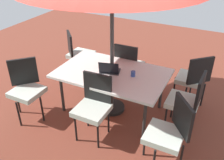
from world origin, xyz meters
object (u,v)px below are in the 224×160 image
chair_northwest (169,131)px  cup (133,74)px  chair_west (188,99)px  laptop (110,70)px  chair_south (128,64)px  chair_north (94,104)px  chair_northeast (26,87)px  chair_southwest (193,77)px  chair_southeast (78,52)px  dining_table (112,75)px

chair_northwest → cup: size_ratio=11.39×
chair_west → laptop: chair_west is taller
chair_south → chair_northwest: (-1.18, 1.46, 0.00)m
chair_northwest → chair_west: 0.79m
chair_north → cup: 0.81m
chair_northeast → chair_northwest: same height
chair_southwest → laptop: 1.45m
laptop → chair_southwest: bearing=-162.2°
chair_southeast → chair_north: bearing=176.6°
chair_north → chair_west: (-1.18, -0.73, 0.00)m
chair_south → chair_west: same height
chair_northwest → chair_west: same height
chair_northeast → laptop: (-1.13, -0.72, 0.23)m
chair_southeast → laptop: 1.39m
chair_northwest → chair_southeast: bearing=-161.0°
chair_southwest → laptop: chair_southwest is taller
dining_table → chair_south: 0.73m
chair_southwest → chair_southeast: same height
chair_south → chair_west: bearing=150.8°
chair_south → chair_southeast: (1.15, -0.03, 0.00)m
dining_table → chair_south: (0.01, -0.71, -0.13)m
chair_southwest → chair_southeast: (2.33, 0.01, 0.00)m
chair_west → cup: 0.90m
dining_table → chair_southwest: chair_southwest is taller
chair_north → chair_south: 1.40m
laptop → chair_southeast: bearing=-50.0°
dining_table → cup: (-0.35, -0.03, 0.09)m
chair_northeast → chair_northwest: size_ratio=1.00×
chair_northeast → laptop: size_ratio=2.62×
laptop → chair_northwest: bearing=133.8°
chair_southwest → chair_northwest: same height
chair_south → chair_southeast: 1.15m
chair_north → chair_northeast: bearing=-179.7°
dining_table → chair_northeast: bearing=32.8°
dining_table → laptop: bearing=45.2°
chair_west → cup: (0.87, 0.02, 0.23)m
cup → laptop: bearing=9.3°
cup → chair_west: bearing=-179.0°
chair_west → cup: size_ratio=11.39×
chair_southwest → laptop: (1.20, 0.79, 0.23)m
cup → chair_southwest: bearing=-138.5°
chair_south → cup: size_ratio=11.39×
chair_southwest → chair_west: bearing=50.6°
chair_northwest → cup: bearing=-171.9°
chair_northwest → chair_north: bearing=-131.6°
laptop → chair_south: bearing=-106.8°
chair_south → cup: bearing=117.3°
laptop → dining_table: bearing=-150.2°
dining_table → chair_southeast: size_ratio=1.81×
chair_northeast → chair_southwest: same height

